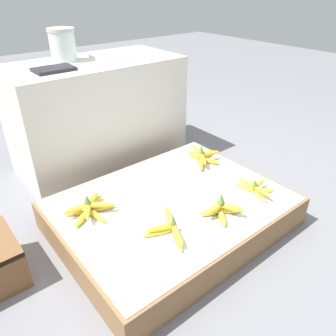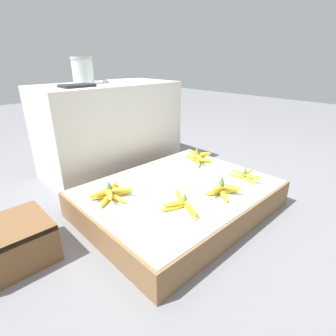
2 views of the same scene
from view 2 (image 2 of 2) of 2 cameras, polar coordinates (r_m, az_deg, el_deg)
ground_plane at (r=1.62m, az=2.31°, el=-8.95°), size 10.00×10.00×0.00m
display_platform at (r=1.58m, az=2.36°, el=-6.54°), size 1.09×0.84×0.16m
back_vendor_table at (r=2.13m, az=-12.44°, el=8.36°), size 1.05×0.52×0.68m
wooden_crate at (r=1.40m, az=-31.33°, el=-14.04°), size 0.35×0.29×0.19m
banana_bunch_front_midleft at (r=1.33m, az=2.90°, el=-7.72°), size 0.20×0.26×0.08m
banana_bunch_front_midright at (r=1.47m, az=11.80°, el=-4.62°), size 0.19×0.15×0.11m
banana_bunch_front_right at (r=1.70m, az=16.52°, el=-1.53°), size 0.14×0.21×0.08m
banana_bunch_middle_left at (r=1.45m, az=-12.29°, el=-5.32°), size 0.24×0.21×0.10m
banana_bunch_middle_right at (r=1.92m, az=6.51°, el=2.42°), size 0.23×0.24×0.11m
glass_jar at (r=2.08m, az=-18.09°, el=19.58°), size 0.15×0.15×0.18m
foam_tray_white at (r=2.14m, az=-10.07°, el=18.14°), size 0.23×0.16×0.02m
foam_tray_dark at (r=1.86m, az=-19.23°, el=16.58°), size 0.20×0.14×0.02m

